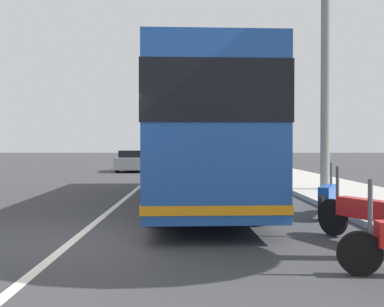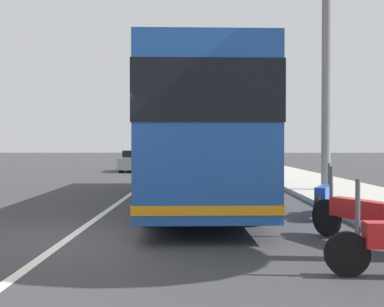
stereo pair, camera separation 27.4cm
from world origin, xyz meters
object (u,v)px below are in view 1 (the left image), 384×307
object	(u,v)px
coach_bus	(196,133)
utility_pole	(325,82)
motorcycle_by_tree	(366,215)
car_behind_bus	(197,159)
motorcycle_angled	(327,197)
car_far_distant	(134,161)

from	to	relation	value
coach_bus	utility_pole	size ratio (longest dim) A/B	1.57
motorcycle_by_tree	utility_pole	xyz separation A→B (m)	(8.15, -1.82, 3.44)
motorcycle_by_tree	car_behind_bus	bearing A→B (deg)	-22.12
coach_bus	motorcycle_by_tree	distance (m)	6.66
motorcycle_angled	motorcycle_by_tree	bearing A→B (deg)	-159.31
coach_bus	car_far_distant	size ratio (longest dim) A/B	2.62
car_behind_bus	car_far_distant	xyz separation A→B (m)	(-4.71, 4.33, -0.02)
motorcycle_angled	utility_pole	bearing A→B (deg)	9.35
motorcycle_by_tree	motorcycle_angled	bearing A→B (deg)	-32.45
coach_bus	motorcycle_angled	size ratio (longest dim) A/B	6.47
coach_bus	utility_pole	distance (m)	5.48
coach_bus	car_behind_bus	world-z (taller)	coach_bus
car_behind_bus	car_far_distant	bearing A→B (deg)	140.83
motorcycle_by_tree	car_far_distant	bearing A→B (deg)	-10.22
car_far_distant	utility_pole	xyz separation A→B (m)	(-13.77, -8.50, 3.26)
car_far_distant	coach_bus	bearing A→B (deg)	16.05
utility_pole	motorcycle_angled	bearing A→B (deg)	163.39
motorcycle_by_tree	motorcycle_angled	size ratio (longest dim) A/B	1.06
coach_bus	car_behind_bus	size ratio (longest dim) A/B	3.05
motorcycle_by_tree	utility_pole	bearing A→B (deg)	-39.75
motorcycle_by_tree	car_behind_bus	xyz separation A→B (m)	(26.62, 2.35, 0.20)
car_behind_bus	utility_pole	xyz separation A→B (m)	(-18.47, -4.17, 3.24)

